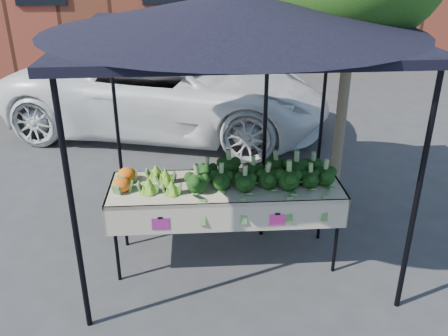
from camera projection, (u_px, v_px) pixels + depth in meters
ground at (207, 257)px, 5.31m from camera, size 90.00×90.00×0.00m
table at (226, 222)px, 5.11m from camera, size 2.42×0.86×0.90m
canopy at (232, 125)px, 5.21m from camera, size 3.16×3.16×2.74m
broccoli_heap at (260, 171)px, 4.92m from camera, size 1.55×0.58×0.27m
romanesco_cluster at (161, 177)px, 4.86m from camera, size 0.44×0.58×0.21m
cauliflower_pair at (124, 178)px, 4.86m from camera, size 0.24×0.44×0.19m
street_tree at (346, 69)px, 5.46m from camera, size 1.90×1.90×3.74m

